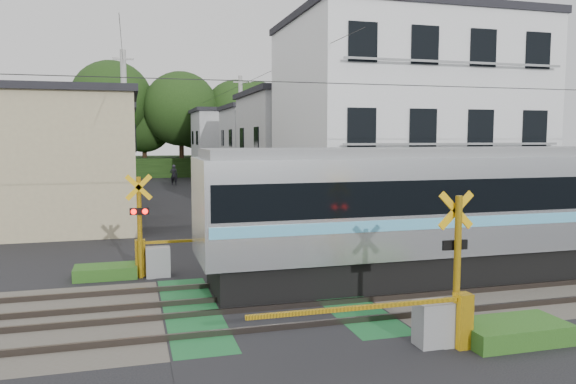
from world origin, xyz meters
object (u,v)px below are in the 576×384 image
object	(u,v)px
crossing_signal_near	(439,312)
crossing_signal_far	(155,253)
pedestrian	(174,175)
apartment_block	(403,126)

from	to	relation	value
crossing_signal_near	crossing_signal_far	distance (m)	8.95
crossing_signal_far	pedestrian	bearing A→B (deg)	84.72
crossing_signal_far	crossing_signal_near	bearing A→B (deg)	-54.71
apartment_block	pedestrian	world-z (taller)	apartment_block
apartment_block	pedestrian	size ratio (longest dim) A/B	5.67
crossing_signal_near	apartment_block	bearing A→B (deg)	65.78
crossing_signal_near	crossing_signal_far	bearing A→B (deg)	125.29
crossing_signal_far	apartment_block	bearing A→B (deg)	27.78
crossing_signal_far	pedestrian	size ratio (longest dim) A/B	2.63
crossing_signal_near	apartment_block	xyz separation A→B (m)	(5.91, 13.15, 3.94)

